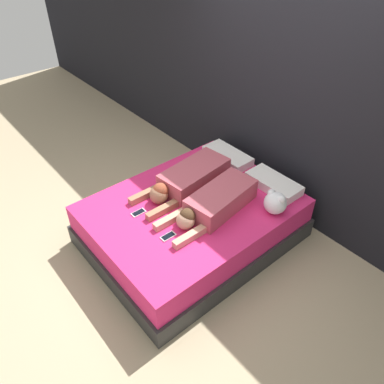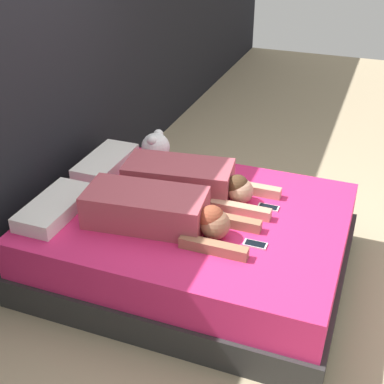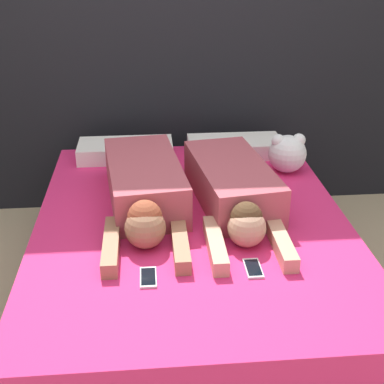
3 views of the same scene
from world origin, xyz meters
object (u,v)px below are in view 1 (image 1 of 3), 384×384
object	(u,v)px
cell_phone_left	(138,213)
pillow_head_right	(274,183)
pillow_head_left	(228,156)
bed	(192,222)
person_left	(188,179)
plush_toy	(275,202)
cell_phone_right	(168,236)
person_right	(215,203)

from	to	relation	value
cell_phone_left	pillow_head_right	bearing A→B (deg)	66.73
pillow_head_left	pillow_head_right	bearing A→B (deg)	0.00
bed	pillow_head_left	distance (m)	0.97
person_left	cell_phone_left	bearing A→B (deg)	-89.37
pillow_head_left	plush_toy	distance (m)	1.02
pillow_head_left	cell_phone_right	size ratio (longest dim) A/B	4.11
person_left	cell_phone_right	distance (m)	0.77
person_left	plush_toy	bearing A→B (deg)	25.30
bed	person_right	size ratio (longest dim) A/B	1.89
person_right	pillow_head_right	bearing A→B (deg)	80.55
pillow_head_right	person_left	size ratio (longest dim) A/B	0.53
bed	person_left	world-z (taller)	person_left
plush_toy	pillow_head_right	bearing A→B (deg)	131.34
pillow_head_left	plush_toy	bearing A→B (deg)	-17.36
bed	person_left	xyz separation A→B (m)	(-0.24, 0.14, 0.36)
bed	pillow_head_left	world-z (taller)	pillow_head_left
person_right	cell_phone_left	bearing A→B (deg)	-127.14
pillow_head_right	person_left	world-z (taller)	person_left
person_left	pillow_head_left	bearing A→B (deg)	99.44
person_right	plush_toy	size ratio (longest dim) A/B	4.66
bed	plush_toy	xyz separation A→B (m)	(0.62, 0.54, 0.37)
person_left	person_right	world-z (taller)	person_left
plush_toy	pillow_head_left	bearing A→B (deg)	162.64
cell_phone_left	person_left	bearing A→B (deg)	90.63
pillow_head_left	pillow_head_right	size ratio (longest dim) A/B	1.00
person_right	plush_toy	distance (m)	0.59
cell_phone_left	plush_toy	size ratio (longest dim) A/B	0.61
cell_phone_right	pillow_head_right	bearing A→B (deg)	84.39
cell_phone_right	person_right	bearing A→B (deg)	89.47
bed	plush_toy	size ratio (longest dim) A/B	8.80
plush_toy	person_right	bearing A→B (deg)	-131.48
pillow_head_right	plush_toy	distance (m)	0.41
pillow_head_right	cell_phone_right	distance (m)	1.33
pillow_head_right	plush_toy	xyz separation A→B (m)	(0.27, -0.30, 0.07)
bed	person_right	xyz separation A→B (m)	(0.23, 0.10, 0.36)
cell_phone_right	plush_toy	bearing A→B (deg)	68.67
pillow_head_left	cell_phone_left	xyz separation A→B (m)	(0.12, -1.35, -0.04)
pillow_head_right	cell_phone_right	xyz separation A→B (m)	(-0.13, -1.32, -0.04)
person_left	person_right	xyz separation A→B (m)	(0.46, -0.04, -0.01)
bed	person_left	size ratio (longest dim) A/B	1.84
person_left	plush_toy	xyz separation A→B (m)	(0.86, 0.40, 0.01)
cell_phone_left	pillow_head_left	bearing A→B (deg)	95.28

